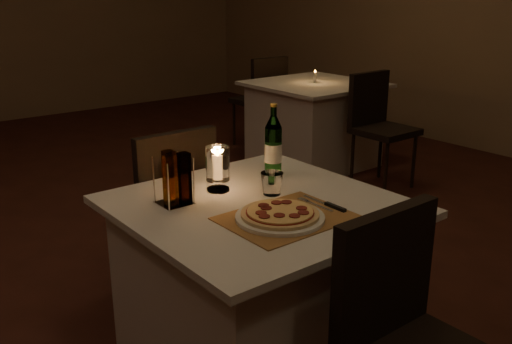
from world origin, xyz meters
TOP-DOWN VIEW (x-y plane):
  - floor at (0.00, 0.00)m, footprint 8.00×10.00m
  - main_table at (0.18, -0.55)m, footprint 1.00×1.00m
  - chair_near at (0.18, -1.27)m, footprint 0.42×0.42m
  - chair_far at (0.18, 0.16)m, footprint 0.42×0.42m
  - placemat at (0.16, -0.73)m, footprint 0.45×0.34m
  - plate at (0.13, -0.73)m, footprint 0.32×0.32m
  - pizza at (0.13, -0.73)m, footprint 0.28×0.28m
  - fork at (0.33, -0.70)m, footprint 0.02×0.18m
  - knife at (0.36, -0.76)m, footprint 0.02×0.22m
  - tumbler at (0.28, -0.51)m, footprint 0.09×0.09m
  - water_bottle at (0.45, -0.32)m, footprint 0.08×0.08m
  - hurricane_candle at (0.14, -0.34)m, footprint 0.10×0.10m
  - cruet_caddy at (-0.08, -0.37)m, footprint 0.12×0.12m
  - neighbor_table_right at (2.39, 1.42)m, footprint 1.00×1.00m
  - neighbor_chair_ra at (2.39, 0.71)m, footprint 0.42×0.42m
  - neighbor_chair_rb at (2.39, 2.14)m, footprint 0.42×0.42m
  - neighbor_candle_right at (2.39, 1.42)m, footprint 0.03×0.03m

SIDE VIEW (x-z plane):
  - floor at x=0.00m, z-range -0.02..0.00m
  - main_table at x=0.18m, z-range 0.00..0.74m
  - neighbor_table_right at x=2.39m, z-range 0.00..0.74m
  - chair_near at x=0.18m, z-range 0.10..1.00m
  - chair_far at x=0.18m, z-range 0.10..1.00m
  - neighbor_chair_ra at x=2.39m, z-range 0.10..1.00m
  - neighbor_chair_rb at x=2.39m, z-range 0.10..1.00m
  - placemat at x=0.16m, z-range 0.74..0.74m
  - fork at x=0.33m, z-range 0.74..0.75m
  - knife at x=0.36m, z-range 0.74..0.76m
  - plate at x=0.13m, z-range 0.74..0.76m
  - pizza at x=0.13m, z-range 0.76..0.78m
  - tumbler at x=0.28m, z-range 0.74..0.83m
  - neighbor_candle_right at x=2.39m, z-range 0.73..0.84m
  - cruet_caddy at x=-0.08m, z-range 0.73..0.94m
  - hurricane_candle at x=0.14m, z-range 0.76..0.94m
  - water_bottle at x=0.45m, z-range 0.71..1.03m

